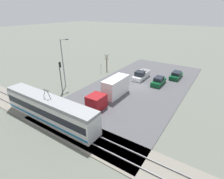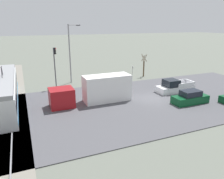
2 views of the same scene
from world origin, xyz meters
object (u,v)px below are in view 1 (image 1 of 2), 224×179
object	(u,v)px
traffic_light_pole	(61,74)
light_rail_tram	(49,109)
street_tree	(107,63)
no_parking_sign	(101,67)
box_truck	(112,90)
sedan_car_1	(159,81)
pickup_truck	(141,75)
street_lamp_near_crossing	(63,61)
sedan_car_0	(176,75)

from	to	relation	value
traffic_light_pole	light_rail_tram	bearing A→B (deg)	126.22
street_tree	no_parking_sign	distance (m)	2.29
box_truck	no_parking_sign	distance (m)	13.94
light_rail_tram	sedan_car_1	world-z (taller)	light_rail_tram
street_tree	no_parking_sign	xyz separation A→B (m)	(0.15, 2.20, -0.59)
box_truck	no_parking_sign	bearing A→B (deg)	-46.03
light_rail_tram	traffic_light_pole	distance (m)	8.55
box_truck	no_parking_sign	xyz separation A→B (m)	(9.68, -10.03, -0.30)
light_rail_tram	pickup_truck	distance (m)	21.88
street_lamp_near_crossing	no_parking_sign	xyz separation A→B (m)	(-0.86, -10.63, -3.97)
sedan_car_0	traffic_light_pole	distance (m)	24.80
sedan_car_0	sedan_car_1	distance (m)	6.10
box_truck	traffic_light_pole	size ratio (longest dim) A/B	1.64
light_rail_tram	sedan_car_1	xyz separation A→B (m)	(-8.16, -20.39, -0.99)
no_parking_sign	light_rail_tram	bearing A→B (deg)	107.21
pickup_truck	traffic_light_pole	xyz separation A→B (m)	(8.63, 14.85, 3.06)
sedan_car_1	no_parking_sign	bearing A→B (deg)	-179.24
street_lamp_near_crossing	traffic_light_pole	bearing A→B (deg)	127.60
sedan_car_0	street_lamp_near_crossing	xyz separation A→B (m)	(17.26, 16.59, 4.54)
pickup_truck	sedan_car_0	world-z (taller)	pickup_truck
light_rail_tram	street_lamp_near_crossing	xyz separation A→B (m)	(7.11, -9.57, 3.51)
traffic_light_pole	street_lamp_near_crossing	size ratio (longest dim) A/B	0.65
sedan_car_1	traffic_light_pole	size ratio (longest dim) A/B	0.74
light_rail_tram	street_tree	xyz separation A→B (m)	(6.11, -22.40, 0.13)
pickup_truck	sedan_car_1	xyz separation A→B (m)	(-4.43, 1.15, -0.03)
street_lamp_near_crossing	sedan_car_1	bearing A→B (deg)	-144.68
pickup_truck	street_tree	distance (m)	9.94
street_tree	no_parking_sign	bearing A→B (deg)	86.20
sedan_car_1	street_tree	distance (m)	14.45
pickup_truck	sedan_car_1	world-z (taller)	pickup_truck
sedan_car_0	light_rail_tram	bearing A→B (deg)	-111.21
light_rail_tram	no_parking_sign	xyz separation A→B (m)	(6.25, -20.20, -0.46)
light_rail_tram	street_lamp_near_crossing	world-z (taller)	street_lamp_near_crossing
light_rail_tram	street_tree	world-z (taller)	light_rail_tram
sedan_car_0	street_tree	distance (m)	16.72
box_truck	street_tree	xyz separation A→B (m)	(9.53, -12.23, 0.29)
light_rail_tram	sedan_car_0	size ratio (longest dim) A/B	3.35
sedan_car_0	street_tree	bearing A→B (deg)	-167.00
light_rail_tram	street_lamp_near_crossing	bearing A→B (deg)	-53.36
sedan_car_0	sedan_car_1	size ratio (longest dim) A/B	1.07
street_tree	street_lamp_near_crossing	size ratio (longest dim) A/B	0.44
pickup_truck	street_lamp_near_crossing	distance (m)	16.76
sedan_car_1	light_rail_tram	bearing A→B (deg)	-111.81
pickup_truck	traffic_light_pole	world-z (taller)	traffic_light_pole
pickup_truck	street_tree	world-z (taller)	street_tree
light_rail_tram	no_parking_sign	bearing A→B (deg)	-72.79
street_lamp_near_crossing	box_truck	bearing A→B (deg)	-176.74
street_tree	no_parking_sign	size ratio (longest dim) A/B	1.99
sedan_car_1	street_lamp_near_crossing	bearing A→B (deg)	-144.68
traffic_light_pole	street_tree	xyz separation A→B (m)	(1.21, -15.72, -1.97)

